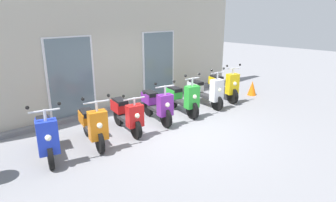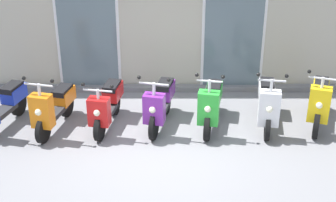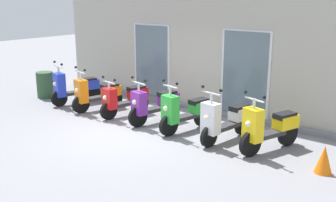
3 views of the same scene
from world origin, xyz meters
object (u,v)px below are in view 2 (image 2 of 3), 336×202
(scooter_green, at_px, (211,104))
(scooter_purple, at_px, (160,103))
(scooter_blue, at_px, (1,105))
(scooter_orange, at_px, (54,107))
(scooter_yellow, at_px, (319,101))
(scooter_white, at_px, (268,102))
(scooter_red, at_px, (107,105))

(scooter_green, bearing_deg, scooter_purple, 178.72)
(scooter_blue, bearing_deg, scooter_orange, -2.30)
(scooter_blue, distance_m, scooter_yellow, 6.08)
(scooter_purple, relative_size, scooter_yellow, 0.98)
(scooter_orange, bearing_deg, scooter_white, 1.86)
(scooter_green, relative_size, scooter_yellow, 1.00)
(scooter_orange, xyz_separation_m, scooter_red, (0.99, 0.10, -0.01))
(scooter_orange, distance_m, scooter_yellow, 5.07)
(scooter_blue, height_order, scooter_orange, scooter_blue)
(scooter_blue, height_order, scooter_white, scooter_white)
(scooter_blue, bearing_deg, scooter_red, 1.68)
(scooter_yellow, bearing_deg, scooter_orange, -177.92)
(scooter_yellow, bearing_deg, scooter_purple, -179.01)
(scooter_blue, distance_m, scooter_red, 2.01)
(scooter_purple, bearing_deg, scooter_white, 0.03)
(scooter_red, bearing_deg, scooter_yellow, 1.18)
(scooter_orange, distance_m, scooter_white, 4.06)
(scooter_blue, distance_m, scooter_orange, 1.02)
(scooter_green, xyz_separation_m, scooter_white, (1.08, 0.02, 0.02))
(scooter_green, bearing_deg, scooter_blue, -179.02)
(scooter_red, bearing_deg, scooter_orange, -174.26)
(scooter_blue, relative_size, scooter_red, 1.00)
(scooter_white, bearing_deg, scooter_yellow, 2.94)
(scooter_blue, height_order, scooter_yellow, scooter_yellow)
(scooter_orange, distance_m, scooter_red, 1.00)
(scooter_green, relative_size, scooter_white, 0.97)
(scooter_yellow, bearing_deg, scooter_red, -178.82)
(scooter_purple, height_order, scooter_yellow, scooter_yellow)
(scooter_white, bearing_deg, scooter_blue, -178.97)
(scooter_blue, bearing_deg, scooter_green, 0.98)
(scooter_green, distance_m, scooter_white, 1.08)
(scooter_red, distance_m, scooter_green, 1.99)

